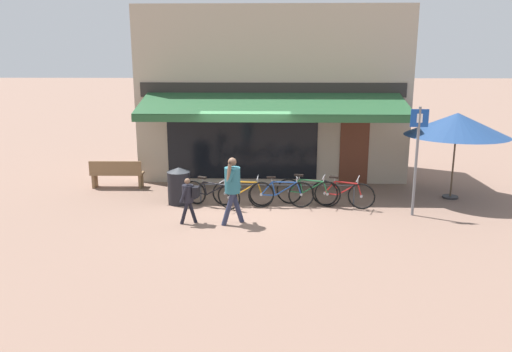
% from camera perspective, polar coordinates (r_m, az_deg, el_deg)
% --- Properties ---
extents(ground_plane, '(160.00, 160.00, 0.00)m').
position_cam_1_polar(ground_plane, '(13.24, -1.43, -3.98)').
color(ground_plane, '#846656').
extents(shop_front, '(8.64, 4.99, 5.51)m').
position_cam_1_polar(shop_front, '(17.10, 1.88, 9.41)').
color(shop_front, tan).
rests_on(shop_front, ground_plane).
extents(bike_rack_rail, '(4.31, 0.04, 0.57)m').
position_cam_1_polar(bike_rack_rail, '(13.68, 2.42, -1.29)').
color(bike_rack_rail, '#47494F').
rests_on(bike_rack_rail, ground_plane).
extents(bicycle_black, '(1.63, 0.87, 0.84)m').
position_cam_1_polar(bicycle_black, '(13.51, -5.11, -2.04)').
color(bicycle_black, black).
rests_on(bicycle_black, ground_plane).
extents(bicycle_orange, '(1.69, 0.52, 0.82)m').
position_cam_1_polar(bicycle_orange, '(13.57, -1.49, -1.91)').
color(bicycle_orange, black).
rests_on(bicycle_orange, ground_plane).
extents(bicycle_blue, '(1.79, 0.52, 0.87)m').
position_cam_1_polar(bicycle_blue, '(13.45, 2.87, -2.03)').
color(bicycle_blue, black).
rests_on(bicycle_blue, ground_plane).
extents(bicycle_green, '(1.74, 0.62, 0.86)m').
position_cam_1_polar(bicycle_green, '(13.67, 5.96, -1.79)').
color(bicycle_green, black).
rests_on(bicycle_green, ground_plane).
extents(bicycle_red, '(1.67, 0.73, 0.88)m').
position_cam_1_polar(bicycle_red, '(13.58, 9.88, -2.01)').
color(bicycle_red, black).
rests_on(bicycle_red, ground_plane).
extents(pedestrian_adult, '(0.56, 0.66, 1.66)m').
position_cam_1_polar(pedestrian_adult, '(11.97, -2.70, -0.89)').
color(pedestrian_adult, '#282D47').
rests_on(pedestrian_adult, ground_plane).
extents(pedestrian_child, '(0.50, 0.40, 1.15)m').
position_cam_1_polar(pedestrian_child, '(12.16, -7.65, -2.24)').
color(pedestrian_child, black).
rests_on(pedestrian_child, ground_plane).
extents(litter_bin, '(0.63, 0.63, 1.03)m').
position_cam_1_polar(litter_bin, '(13.89, -8.79, -1.08)').
color(litter_bin, black).
rests_on(litter_bin, ground_plane).
extents(parking_sign, '(0.44, 0.07, 2.78)m').
position_cam_1_polar(parking_sign, '(13.09, 17.92, 2.76)').
color(parking_sign, slate).
rests_on(parking_sign, ground_plane).
extents(cafe_parasol, '(2.85, 2.85, 2.46)m').
position_cam_1_polar(cafe_parasol, '(15.03, 21.99, 5.47)').
color(cafe_parasol, '#4C3D2D').
rests_on(cafe_parasol, ground_plane).
extents(park_bench, '(1.61, 0.47, 0.87)m').
position_cam_1_polar(park_bench, '(15.97, -15.62, 0.30)').
color(park_bench, brown).
rests_on(park_bench, ground_plane).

